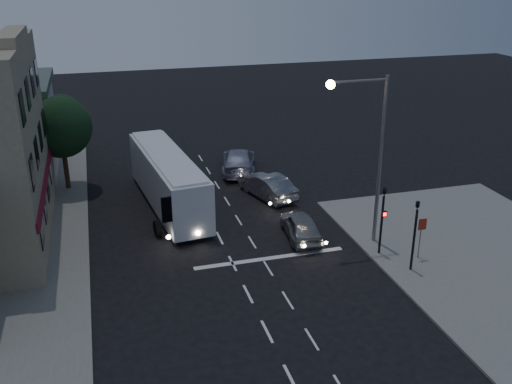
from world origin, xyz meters
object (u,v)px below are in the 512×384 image
object	(u,v)px
tour_bus	(168,179)
street_tree	(60,124)
regulatory_sign	(421,232)
car_sedan_b	(239,160)
traffic_signal_side	(415,227)
car_suv	(301,226)
car_sedan_a	(267,186)
traffic_signal_main	(383,213)
streetlight	(370,143)

from	to	relation	value
tour_bus	street_tree	xyz separation A→B (m)	(-6.13, 4.88, 2.62)
regulatory_sign	car_sedan_b	bearing A→B (deg)	109.71
tour_bus	traffic_signal_side	bearing A→B (deg)	-54.04
car_suv	car_sedan_b	xyz separation A→B (m)	(-0.61, 11.50, 0.11)
car_suv	car_sedan_a	xyz separation A→B (m)	(-0.04, 6.18, 0.07)
traffic_signal_main	traffic_signal_side	world-z (taller)	same
car_sedan_a	car_sedan_b	size ratio (longest dim) A/B	0.84
tour_bus	street_tree	distance (m)	8.26
car_suv	streetlight	size ratio (longest dim) A/B	0.47
car_suv	car_sedan_a	distance (m)	6.18
streetlight	car_sedan_b	bearing A→B (deg)	105.41
traffic_signal_side	streetlight	world-z (taller)	streetlight
car_sedan_a	traffic_signal_main	bearing A→B (deg)	92.96
regulatory_sign	car_suv	bearing A→B (deg)	140.86
car_suv	street_tree	distance (m)	17.25
car_sedan_a	car_sedan_b	xyz separation A→B (m)	(-0.57, 5.32, 0.04)
car_suv	car_sedan_b	distance (m)	11.52
tour_bus	traffic_signal_side	distance (m)	15.38
tour_bus	car_sedan_b	distance (m)	7.84
car_sedan_b	car_suv	bearing A→B (deg)	108.13
car_suv	traffic_signal_side	xyz separation A→B (m)	(3.96, -5.00, 1.71)
car_suv	regulatory_sign	size ratio (longest dim) A/B	1.90
tour_bus	traffic_signal_main	distance (m)	13.48
car_sedan_a	tour_bus	bearing A→B (deg)	-18.24
car_suv	traffic_signal_side	world-z (taller)	traffic_signal_side
car_sedan_b	regulatory_sign	distance (m)	16.52
car_suv	car_sedan_b	world-z (taller)	car_sedan_b
regulatory_sign	streetlight	xyz separation A→B (m)	(-1.96, 2.44, 4.14)
car_suv	traffic_signal_main	xyz separation A→B (m)	(3.26, -3.02, 1.71)
tour_bus	traffic_signal_main	size ratio (longest dim) A/B	2.81
regulatory_sign	street_tree	distance (m)	23.40
street_tree	car_sedan_a	bearing A→B (deg)	-21.96
traffic_signal_main	street_tree	world-z (taller)	street_tree
tour_bus	traffic_signal_side	xyz separation A→B (m)	(10.38, -11.34, 0.54)
regulatory_sign	streetlight	world-z (taller)	streetlight
car_sedan_a	regulatory_sign	size ratio (longest dim) A/B	2.16
car_sedan_b	traffic_signal_side	xyz separation A→B (m)	(4.57, -16.50, 1.60)
car_sedan_a	regulatory_sign	xyz separation A→B (m)	(5.00, -10.22, 0.81)
car_sedan_a	streetlight	xyz separation A→B (m)	(3.04, -7.78, 4.95)
car_sedan_a	traffic_signal_side	bearing A→B (deg)	92.92
streetlight	traffic_signal_side	bearing A→B (deg)	-74.30
car_suv	regulatory_sign	distance (m)	6.46
traffic_signal_side	regulatory_sign	xyz separation A→B (m)	(1.00, 0.96, -0.82)
tour_bus	traffic_signal_main	xyz separation A→B (m)	(9.68, -9.37, 0.54)
tour_bus	traffic_signal_main	bearing A→B (deg)	-50.55
tour_bus	car_sedan_a	distance (m)	6.47
car_sedan_a	regulatory_sign	world-z (taller)	regulatory_sign
traffic_signal_side	regulatory_sign	distance (m)	1.61
traffic_signal_main	streetlight	xyz separation A→B (m)	(-0.26, 1.42, 3.31)
regulatory_sign	street_tree	bearing A→B (deg)	138.92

